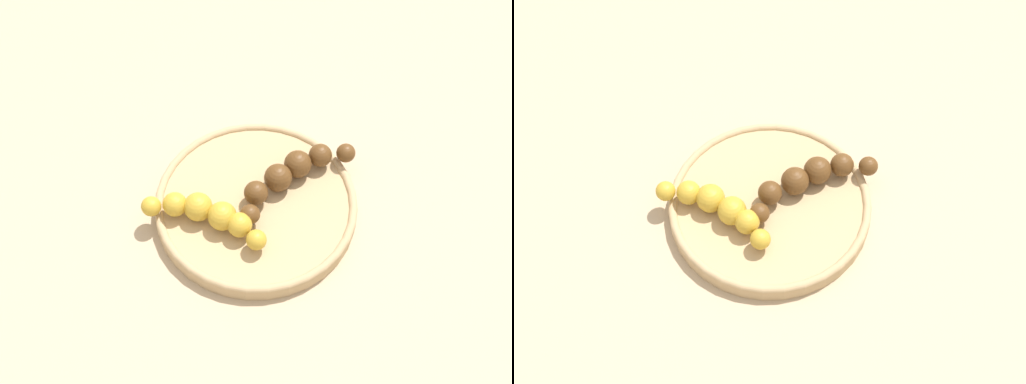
{
  "view_description": "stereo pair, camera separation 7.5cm",
  "coord_description": "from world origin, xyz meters",
  "views": [
    {
      "loc": [
        0.28,
        0.33,
        0.66
      ],
      "look_at": [
        0.0,
        0.0,
        0.04
      ],
      "focal_mm": 44.94,
      "sensor_mm": 36.0,
      "label": 1
    },
    {
      "loc": [
        0.21,
        0.37,
        0.66
      ],
      "look_at": [
        0.0,
        0.0,
        0.04
      ],
      "focal_mm": 44.94,
      "sensor_mm": 36.0,
      "label": 2
    }
  ],
  "objects": [
    {
      "name": "ground_plane",
      "position": [
        0.0,
        0.0,
        0.0
      ],
      "size": [
        2.4,
        2.4,
        0.0
      ],
      "primitive_type": "plane",
      "color": "tan"
    },
    {
      "name": "banana_spotted",
      "position": [
        0.06,
        -0.01,
        0.04
      ],
      "size": [
        0.09,
        0.14,
        0.03
      ],
      "rotation": [
        0.0,
        0.0,
        3.66
      ],
      "color": "gold",
      "rests_on": "fruit_bowl"
    },
    {
      "name": "fruit_bowl",
      "position": [
        0.0,
        0.0,
        0.01
      ],
      "size": [
        0.24,
        0.24,
        0.02
      ],
      "color": "tan",
      "rests_on": "ground_plane"
    },
    {
      "name": "banana_overripe",
      "position": [
        -0.05,
        0.0,
        0.04
      ],
      "size": [
        0.17,
        0.06,
        0.03
      ],
      "rotation": [
        0.0,
        0.0,
        4.67
      ],
      "color": "#593819",
      "rests_on": "fruit_bowl"
    }
  ]
}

